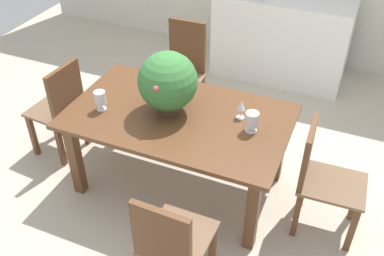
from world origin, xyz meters
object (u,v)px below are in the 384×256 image
at_px(dining_table, 179,125).
at_px(chair_far_left, 184,68).
at_px(crystal_vase_center_near, 100,99).
at_px(wine_glass, 241,106).
at_px(chair_foot_end, 320,176).
at_px(flower_centerpiece, 168,82).
at_px(chair_near_right, 171,243).
at_px(chair_head_end, 61,106).
at_px(kitchen_counter, 282,37).
at_px(crystal_vase_left, 252,120).

xyz_separation_m(dining_table, chair_far_left, (-0.39, 0.99, -0.09)).
height_order(crystal_vase_center_near, wine_glass, crystal_vase_center_near).
distance_m(chair_foot_end, flower_centerpiece, 1.33).
relative_size(chair_far_left, chair_foot_end, 1.10).
distance_m(chair_near_right, chair_head_end, 1.82).
distance_m(dining_table, chair_foot_end, 1.15).
bearing_deg(chair_head_end, kitchen_counter, 150.84).
distance_m(crystal_vase_left, kitchen_counter, 2.21).
xyz_separation_m(dining_table, chair_head_end, (-1.15, -0.01, -0.12)).
xyz_separation_m(dining_table, wine_glass, (0.46, 0.15, 0.22)).
height_order(flower_centerpiece, crystal_vase_left, flower_centerpiece).
distance_m(flower_centerpiece, crystal_vase_center_near, 0.56).
distance_m(chair_far_left, kitchen_counter, 1.40).
relative_size(chair_head_end, flower_centerpiece, 1.86).
distance_m(chair_foot_end, crystal_vase_center_near, 1.77).
xyz_separation_m(dining_table, chair_near_right, (0.39, -0.98, -0.12)).
bearing_deg(chair_foot_end, crystal_vase_center_near, 93.43).
bearing_deg(chair_near_right, wine_glass, -91.99).
distance_m(chair_far_left, chair_foot_end, 1.83).
height_order(chair_near_right, wine_glass, chair_near_right).
height_order(dining_table, chair_head_end, chair_head_end).
relative_size(dining_table, kitchen_counter, 1.16).
bearing_deg(chair_foot_end, wine_glass, 75.03).
bearing_deg(wine_glass, crystal_vase_left, -46.51).
bearing_deg(dining_table, kitchen_counter, 81.67).
distance_m(chair_far_left, wine_glass, 1.23).
bearing_deg(chair_near_right, flower_centerpiece, -62.90).
bearing_deg(wine_glass, crystal_vase_center_near, -162.88).
bearing_deg(dining_table, chair_near_right, -68.47).
relative_size(chair_head_end, crystal_vase_left, 5.75).
bearing_deg(crystal_vase_center_near, chair_near_right, -39.70).
height_order(chair_head_end, wine_glass, chair_head_end).
bearing_deg(crystal_vase_left, wine_glass, 133.49).
height_order(chair_head_end, crystal_vase_left, chair_head_end).
xyz_separation_m(chair_near_right, wine_glass, (0.07, 1.14, 0.34)).
height_order(chair_foot_end, kitchen_counter, kitchen_counter).
relative_size(dining_table, chair_near_right, 1.86).
height_order(chair_far_left, flower_centerpiece, flower_centerpiece).
height_order(chair_head_end, kitchen_counter, kitchen_counter).
bearing_deg(wine_glass, chair_near_right, -93.56).
distance_m(dining_table, flower_centerpiece, 0.38).
bearing_deg(crystal_vase_left, dining_table, -177.91).
xyz_separation_m(dining_table, kitchen_counter, (0.32, 2.19, -0.15)).
relative_size(crystal_vase_center_near, kitchen_counter, 0.11).
distance_m(dining_table, kitchen_counter, 2.22).
distance_m(crystal_vase_left, wine_glass, 0.18).
bearing_deg(kitchen_counter, flower_centerpiece, -100.68).
height_order(flower_centerpiece, kitchen_counter, flower_centerpiece).
relative_size(chair_far_left, wine_glass, 6.46).
distance_m(chair_foot_end, crystal_vase_left, 0.65).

